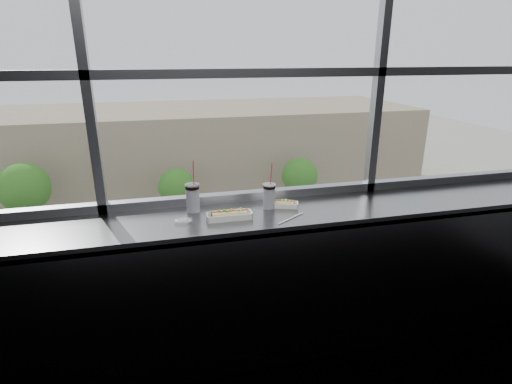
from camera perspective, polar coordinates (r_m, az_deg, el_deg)
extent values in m
plane|color=black|center=(3.19, -1.36, -10.37)|extent=(6.00, 0.00, 6.00)
plane|color=silver|center=(2.80, -1.76, 22.78)|extent=(6.00, 0.00, 6.00)
cube|color=gray|center=(2.72, -0.19, -3.60)|extent=(6.00, 0.55, 0.06)
cube|color=gray|center=(2.75, 1.12, -15.65)|extent=(6.00, 0.04, 1.04)
cube|color=white|center=(2.62, -3.80, -3.81)|extent=(0.30, 0.11, 0.01)
cube|color=white|center=(2.61, -3.81, -3.40)|extent=(0.30, 0.11, 0.04)
cylinder|color=#C8B978|center=(2.61, -3.82, -3.23)|extent=(0.23, 0.06, 0.05)
cylinder|color=maroon|center=(2.60, -3.82, -2.95)|extent=(0.24, 0.04, 0.03)
cube|color=white|center=(2.82, 3.54, -2.09)|extent=(0.26, 0.16, 0.01)
cube|color=white|center=(2.81, 3.55, -1.78)|extent=(0.26, 0.16, 0.03)
cylinder|color=#C8B978|center=(2.81, 3.55, -1.64)|extent=(0.19, 0.10, 0.04)
cylinder|color=maroon|center=(2.81, 3.56, -1.43)|extent=(0.19, 0.09, 0.03)
cylinder|color=white|center=(2.75, -9.01, -0.90)|extent=(0.09, 0.09, 0.18)
cylinder|color=black|center=(2.72, -9.10, 0.71)|extent=(0.10, 0.10, 0.02)
cylinder|color=silver|center=(2.71, -9.11, 1.01)|extent=(0.10, 0.10, 0.01)
cylinder|color=#CE363D|center=(2.69, -8.91, 2.66)|extent=(0.01, 0.05, 0.19)
cylinder|color=white|center=(2.77, 1.87, -0.67)|extent=(0.08, 0.08, 0.17)
cylinder|color=black|center=(2.74, 1.89, 0.79)|extent=(0.09, 0.09, 0.02)
cylinder|color=silver|center=(2.74, 1.89, 1.06)|extent=(0.09, 0.09, 0.01)
cylinder|color=#CE363D|center=(2.71, 2.19, 2.55)|extent=(0.01, 0.04, 0.18)
cylinder|color=white|center=(2.62, 5.01, -3.75)|extent=(0.21, 0.14, 0.01)
ellipsoid|color=silver|center=(2.60, -10.37, -4.01)|extent=(0.11, 0.08, 0.03)
plane|color=#9E9A8A|center=(48.04, -12.58, 2.85)|extent=(120.00, 120.00, 0.00)
cube|color=black|center=(26.22, -10.86, -11.16)|extent=(80.00, 10.00, 0.06)
cube|color=#9E9A8A|center=(33.40, -11.70, -4.35)|extent=(80.00, 6.00, 0.04)
cube|color=gray|center=(41.73, -12.73, 6.07)|extent=(50.00, 14.00, 8.00)
imported|color=white|center=(23.63, 8.38, -11.47)|extent=(2.94, 6.68, 2.20)
imported|color=maroon|center=(22.26, -10.25, -13.90)|extent=(3.35, 6.46, 2.06)
imported|color=#A7151A|center=(29.36, -8.66, -5.22)|extent=(2.97, 6.42, 2.10)
imported|color=black|center=(23.18, -28.27, -14.97)|extent=(2.70, 5.72, 1.86)
imported|color=navy|center=(25.82, 19.07, -9.59)|extent=(2.97, 6.70, 2.20)
imported|color=#363636|center=(31.04, -32.17, -6.63)|extent=(3.24, 6.83, 2.22)
imported|color=#66605B|center=(32.50, -21.73, -3.84)|extent=(1.01, 0.76, 2.27)
imported|color=#66605B|center=(32.40, -11.67, -3.18)|extent=(0.65, 0.87, 1.96)
imported|color=#66605B|center=(34.28, -1.71, -1.21)|extent=(0.77, 1.02, 2.30)
imported|color=#66605B|center=(34.84, 5.87, -1.01)|extent=(1.00, 0.75, 2.25)
cylinder|color=#47382B|center=(34.32, -29.53, -3.46)|extent=(0.28, 0.28, 2.76)
sphere|color=#35831E|center=(33.54, -30.23, 0.54)|extent=(3.67, 3.67, 3.67)
cylinder|color=#47382B|center=(33.00, -11.06, -2.57)|extent=(0.22, 0.22, 2.21)
sphere|color=#35831E|center=(32.32, -11.28, 0.77)|extent=(2.94, 2.94, 2.94)
cylinder|color=#47382B|center=(34.87, 6.12, -1.02)|extent=(0.23, 0.23, 2.31)
sphere|color=#35831E|center=(34.20, 6.25, 2.32)|extent=(3.08, 3.08, 3.08)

